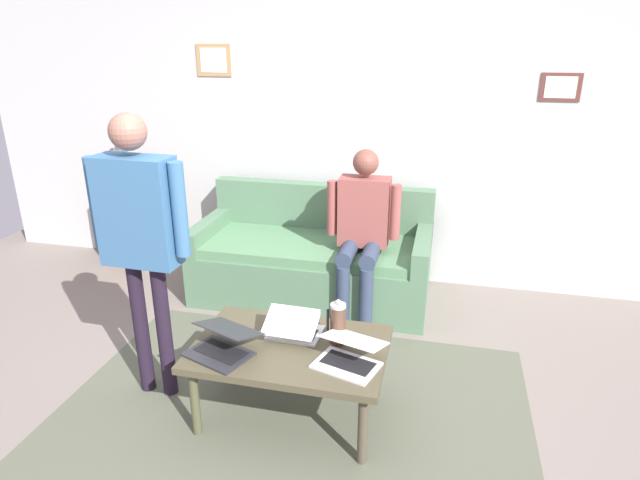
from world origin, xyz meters
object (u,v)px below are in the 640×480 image
(side_shelf, at_px, (131,220))
(flower_vase, at_px, (123,158))
(couch, at_px, (314,261))
(french_press, at_px, (338,323))
(laptop_left, at_px, (294,329))
(laptop_center, at_px, (222,345))
(coffee_table, at_px, (290,353))
(laptop_right, at_px, (349,356))
(person_seated, at_px, (362,225))
(person_standing, at_px, (139,225))

(side_shelf, bearing_deg, flower_vase, -65.90)
(couch, relative_size, french_press, 7.07)
(laptop_left, bearing_deg, laptop_center, 38.29)
(couch, height_order, coffee_table, couch)
(laptop_right, distance_m, person_seated, 1.43)
(laptop_center, relative_size, french_press, 1.57)
(french_press, bearing_deg, laptop_center, 22.59)
(side_shelf, bearing_deg, laptop_center, 132.03)
(laptop_right, relative_size, french_press, 1.47)
(couch, height_order, person_standing, person_standing)
(couch, distance_m, side_shelf, 1.87)
(coffee_table, relative_size, person_seated, 0.82)
(laptop_left, distance_m, side_shelf, 2.70)
(laptop_left, height_order, french_press, french_press)
(coffee_table, distance_m, laptop_left, 0.14)
(laptop_left, bearing_deg, flower_vase, -39.25)
(side_shelf, relative_size, person_seated, 0.67)
(person_standing, bearing_deg, couch, -111.74)
(laptop_left, xyz_separation_m, person_standing, (0.84, 0.08, 0.58))
(laptop_left, relative_size, laptop_center, 0.73)
(laptop_center, distance_m, side_shelf, 2.64)
(person_seated, bearing_deg, flower_vase, -12.56)
(side_shelf, height_order, person_seated, person_seated)
(coffee_table, bearing_deg, person_seated, -97.89)
(couch, relative_size, coffee_table, 1.78)
(flower_vase, distance_m, person_standing, 2.18)
(coffee_table, height_order, person_standing, person_standing)
(coffee_table, relative_size, flower_vase, 2.33)
(couch, bearing_deg, person_seated, 152.38)
(french_press, bearing_deg, coffee_table, 19.52)
(coffee_table, distance_m, french_press, 0.31)
(laptop_left, xyz_separation_m, laptop_center, (0.32, 0.25, 0.00))
(laptop_center, height_order, person_seated, person_seated)
(laptop_right, distance_m, side_shelf, 3.10)
(couch, relative_size, flower_vase, 4.15)
(side_shelf, relative_size, person_standing, 0.51)
(laptop_right, height_order, person_seated, person_seated)
(side_shelf, xyz_separation_m, person_standing, (-1.24, 1.78, 0.65))
(person_seated, bearing_deg, laptop_left, 81.12)
(laptop_right, bearing_deg, coffee_table, -15.92)
(coffee_table, bearing_deg, laptop_center, 24.82)
(laptop_center, distance_m, flower_vase, 2.69)
(person_standing, bearing_deg, side_shelf, -55.07)
(side_shelf, bearing_deg, person_seated, 167.50)
(laptop_left, relative_size, side_shelf, 0.35)
(laptop_left, xyz_separation_m, person_seated, (-0.19, -1.20, 0.23))
(coffee_table, height_order, laptop_right, laptop_right)
(person_seated, bearing_deg, laptop_right, 96.76)
(coffee_table, xyz_separation_m, person_seated, (-0.18, -1.30, 0.32))
(laptop_center, bearing_deg, person_standing, -18.83)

